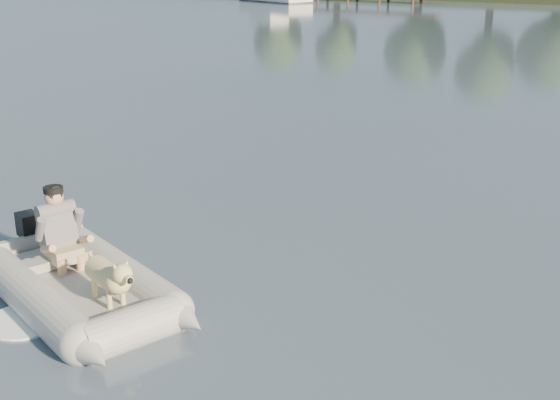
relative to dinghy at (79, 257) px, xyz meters
The scene contains 5 objects.
water 0.97m from the dinghy, ahead, with size 160.00×160.00×0.00m, color slate.
dinghy is the anchor object (origin of this frame).
man 0.63m from the dinghy, 158.76° to the left, with size 0.63×0.54×0.94m, color slate, non-canonical shape.
dog 0.57m from the dinghy, 12.43° to the right, with size 0.81×0.29×0.54m, color #D3BA7A, non-canonical shape.
outboard_motor 1.46m from the dinghy, 163.00° to the left, with size 0.36×0.25×0.68m, color black, non-canonical shape.
Camera 1 is at (4.68, -4.47, 3.48)m, focal length 45.00 mm.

